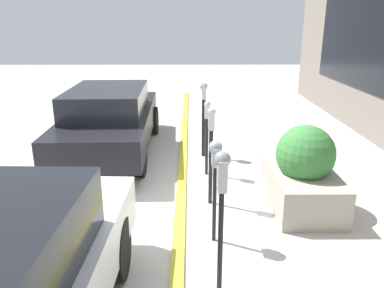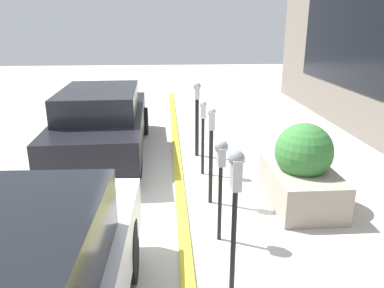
% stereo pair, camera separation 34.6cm
% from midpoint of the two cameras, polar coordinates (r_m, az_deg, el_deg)
% --- Properties ---
extents(ground_plane, '(40.00, 40.00, 0.00)m').
position_cam_midpoint_polar(ground_plane, '(6.07, -2.62, -8.75)').
color(ground_plane, beige).
extents(curb_strip, '(19.00, 0.16, 0.04)m').
position_cam_midpoint_polar(curb_strip, '(6.06, -3.39, -8.60)').
color(curb_strip, gold).
rests_on(curb_strip, ground_plane).
extents(parking_meter_nearest, '(0.19, 0.16, 1.59)m').
position_cam_midpoint_polar(parking_meter_nearest, '(3.66, 3.94, -6.88)').
color(parking_meter_nearest, black).
rests_on(parking_meter_nearest, ground_plane).
extents(parking_meter_second, '(0.20, 0.17, 1.38)m').
position_cam_midpoint_polar(parking_meter_second, '(4.63, 2.30, -3.04)').
color(parking_meter_second, black).
rests_on(parking_meter_second, ground_plane).
extents(parking_meter_middle, '(0.15, 0.12, 1.54)m').
position_cam_midpoint_polar(parking_meter_middle, '(5.64, 1.19, 0.42)').
color(parking_meter_middle, black).
rests_on(parking_meter_middle, ground_plane).
extents(parking_meter_fourth, '(0.14, 0.12, 1.40)m').
position_cam_midpoint_polar(parking_meter_fourth, '(6.79, 0.23, 3.01)').
color(parking_meter_fourth, black).
rests_on(parking_meter_fourth, ground_plane).
extents(parking_meter_farthest, '(0.18, 0.16, 1.57)m').
position_cam_midpoint_polar(parking_meter_farthest, '(7.76, -0.50, 5.46)').
color(parking_meter_farthest, black).
rests_on(parking_meter_farthest, ground_plane).
extents(planter_box, '(1.57, 0.95, 1.30)m').
position_cam_midpoint_polar(planter_box, '(5.99, 14.83, -4.07)').
color(planter_box, '#A39989').
rests_on(planter_box, ground_plane).
extents(parked_car_middle, '(4.55, 1.86, 1.44)m').
position_cam_midpoint_polar(parked_car_middle, '(8.22, -14.73, 3.62)').
color(parked_car_middle, black).
rests_on(parked_car_middle, ground_plane).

